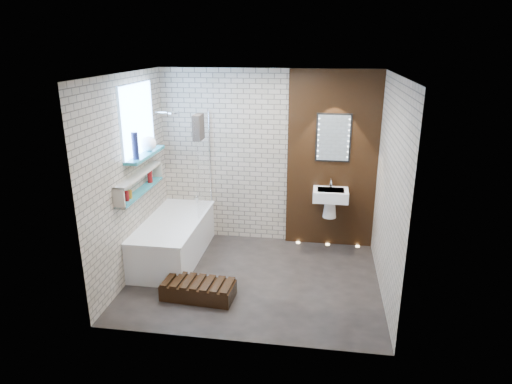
% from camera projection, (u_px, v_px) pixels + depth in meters
% --- Properties ---
extents(ground, '(3.20, 3.20, 0.00)m').
position_uv_depth(ground, '(254.00, 279.00, 5.89)').
color(ground, black).
rests_on(ground, ground).
extents(room_shell, '(3.24, 3.20, 2.60)m').
position_uv_depth(room_shell, '(254.00, 184.00, 5.47)').
color(room_shell, gray).
rests_on(room_shell, ground).
extents(walnut_panel, '(1.30, 0.06, 2.60)m').
position_uv_depth(walnut_panel, '(332.00, 161.00, 6.53)').
color(walnut_panel, black).
rests_on(walnut_panel, ground).
extents(clerestory_window, '(0.18, 1.00, 0.94)m').
position_uv_depth(clerestory_window, '(139.00, 127.00, 5.83)').
color(clerestory_window, '#7FADE0').
rests_on(clerestory_window, room_shell).
extents(display_niche, '(0.14, 1.30, 0.26)m').
position_uv_depth(display_niche, '(140.00, 183.00, 5.86)').
color(display_niche, teal).
rests_on(display_niche, room_shell).
extents(bathtub, '(0.79, 1.74, 0.70)m').
position_uv_depth(bathtub, '(174.00, 239.00, 6.39)').
color(bathtub, white).
rests_on(bathtub, ground).
extents(bath_screen, '(0.01, 0.78, 1.40)m').
position_uv_depth(bath_screen, '(204.00, 164.00, 6.44)').
color(bath_screen, white).
rests_on(bath_screen, bathtub).
extents(towel, '(0.10, 0.26, 0.35)m').
position_uv_depth(towel, '(198.00, 127.00, 6.07)').
color(towel, '#2A2421').
rests_on(towel, bath_screen).
extents(shower_head, '(0.18, 0.18, 0.02)m').
position_uv_depth(shower_head, '(173.00, 113.00, 6.32)').
color(shower_head, silver).
rests_on(shower_head, room_shell).
extents(washbasin, '(0.50, 0.36, 0.58)m').
position_uv_depth(washbasin, '(330.00, 199.00, 6.51)').
color(washbasin, white).
rests_on(washbasin, walnut_panel).
extents(led_mirror, '(0.50, 0.02, 0.70)m').
position_uv_depth(led_mirror, '(333.00, 138.00, 6.38)').
color(led_mirror, black).
rests_on(led_mirror, walnut_panel).
extents(walnut_step, '(0.89, 0.45, 0.19)m').
position_uv_depth(walnut_step, '(198.00, 290.00, 5.43)').
color(walnut_step, black).
rests_on(walnut_step, ground).
extents(niche_bottles, '(0.07, 0.82, 0.17)m').
position_uv_depth(niche_bottles, '(141.00, 184.00, 5.89)').
color(niche_bottles, '#A77019').
rests_on(niche_bottles, display_niche).
extents(sill_vases, '(0.20, 0.59, 0.34)m').
position_uv_depth(sill_vases, '(146.00, 144.00, 5.92)').
color(sill_vases, white).
rests_on(sill_vases, clerestory_window).
extents(floor_uplights, '(0.96, 0.06, 0.01)m').
position_uv_depth(floor_uplights, '(328.00, 244.00, 6.88)').
color(floor_uplights, '#FFD899').
rests_on(floor_uplights, ground).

